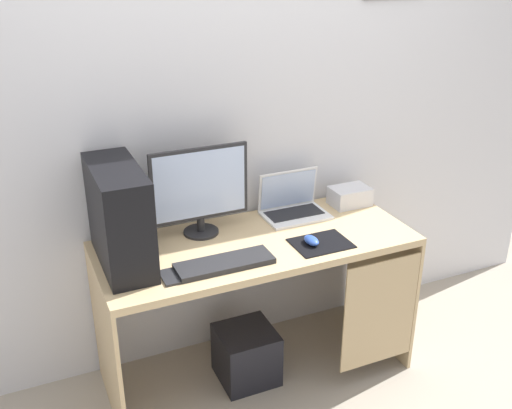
{
  "coord_description": "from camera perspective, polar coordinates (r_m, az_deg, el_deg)",
  "views": [
    {
      "loc": [
        -0.99,
        -2.23,
        2.01
      ],
      "look_at": [
        0.0,
        0.0,
        0.92
      ],
      "focal_mm": 42.01,
      "sensor_mm": 36.0,
      "label": 1
    }
  ],
  "objects": [
    {
      "name": "wall_back",
      "position": [
        2.85,
        -2.79,
        9.57
      ],
      "size": [
        4.0,
        0.05,
        2.6
      ],
      "color": "silver",
      "rests_on": "ground_plane"
    },
    {
      "name": "desk",
      "position": [
        2.82,
        0.45,
        -6.14
      ],
      "size": [
        1.46,
        0.61,
        0.74
      ],
      "color": "tan",
      "rests_on": "ground_plane"
    },
    {
      "name": "monitor",
      "position": [
        2.73,
        -5.36,
        1.42
      ],
      "size": [
        0.46,
        0.17,
        0.42
      ],
      "color": "#232326",
      "rests_on": "desk"
    },
    {
      "name": "cell_phone",
      "position": [
        2.48,
        -8.18,
        -6.85
      ],
      "size": [
        0.07,
        0.13,
        0.01
      ],
      "primitive_type": "cube",
      "color": "#232326",
      "rests_on": "desk"
    },
    {
      "name": "mouse_left",
      "position": [
        2.71,
        5.3,
        -3.42
      ],
      "size": [
        0.06,
        0.1,
        0.03
      ],
      "primitive_type": "ellipsoid",
      "color": "#2D51B2",
      "rests_on": "mousepad"
    },
    {
      "name": "keyboard",
      "position": [
        2.54,
        -3.01,
        -5.62
      ],
      "size": [
        0.42,
        0.14,
        0.02
      ],
      "primitive_type": "cube",
      "color": "#232326",
      "rests_on": "desk"
    },
    {
      "name": "laptop",
      "position": [
        3.0,
        3.52,
        -0.14
      ],
      "size": [
        0.32,
        0.21,
        0.21
      ],
      "color": "white",
      "rests_on": "desk"
    },
    {
      "name": "ground_plane",
      "position": [
        3.16,
        0.0,
        -15.46
      ],
      "size": [
        8.0,
        8.0,
        0.0
      ],
      "primitive_type": "plane",
      "color": "#9E9384"
    },
    {
      "name": "pc_tower",
      "position": [
        2.54,
        -12.88,
        -1.1
      ],
      "size": [
        0.19,
        0.48,
        0.43
      ],
      "primitive_type": "cube",
      "color": "black",
      "rests_on": "desk"
    },
    {
      "name": "mousepad",
      "position": [
        2.74,
        6.21,
        -3.69
      ],
      "size": [
        0.26,
        0.2,
        0.0
      ],
      "primitive_type": "cube",
      "color": "black",
      "rests_on": "desk"
    },
    {
      "name": "subwoofer",
      "position": [
        3.04,
        -0.93,
        -14.08
      ],
      "size": [
        0.27,
        0.27,
        0.27
      ],
      "primitive_type": "cube",
      "color": "black",
      "rests_on": "ground_plane"
    },
    {
      "name": "projector",
      "position": [
        3.14,
        8.92,
        0.8
      ],
      "size": [
        0.2,
        0.14,
        0.09
      ],
      "primitive_type": "cube",
      "color": "silver",
      "rests_on": "desk"
    }
  ]
}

